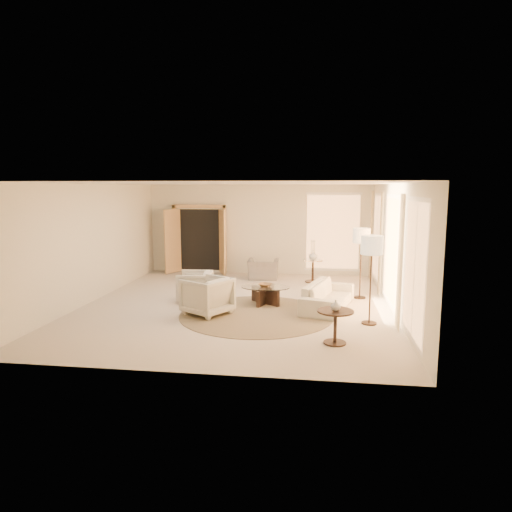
# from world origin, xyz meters

# --- Properties ---
(room) EXTENTS (7.04, 8.04, 2.83)m
(room) POSITION_xyz_m (0.00, 0.00, 1.40)
(room) COLOR beige
(room) RESTS_ON ground
(windows_right) EXTENTS (0.10, 6.40, 2.40)m
(windows_right) POSITION_xyz_m (3.45, 0.10, 1.35)
(windows_right) COLOR #FFB166
(windows_right) RESTS_ON room
(window_back_corner) EXTENTS (1.70, 0.10, 2.40)m
(window_back_corner) POSITION_xyz_m (2.30, 3.95, 1.35)
(window_back_corner) COLOR #FFB166
(window_back_corner) RESTS_ON room
(curtains_right) EXTENTS (0.06, 5.20, 2.60)m
(curtains_right) POSITION_xyz_m (3.40, 1.00, 1.30)
(curtains_right) COLOR tan
(curtains_right) RESTS_ON room
(french_doors) EXTENTS (1.95, 0.66, 2.16)m
(french_doors) POSITION_xyz_m (-1.90, 3.82, 1.07)
(french_doors) COLOR tan
(french_doors) RESTS_ON room
(area_rug) EXTENTS (4.02, 4.02, 0.01)m
(area_rug) POSITION_xyz_m (0.57, -0.77, 0.01)
(area_rug) COLOR #463928
(area_rug) RESTS_ON room
(sofa) EXTENTS (1.29, 2.15, 0.59)m
(sofa) POSITION_xyz_m (2.10, -0.03, 0.29)
(sofa) COLOR beige
(sofa) RESTS_ON room
(armchair_left) EXTENTS (0.79, 0.83, 0.80)m
(armchair_left) POSITION_xyz_m (-1.06, 0.23, 0.40)
(armchair_left) COLOR beige
(armchair_left) RESTS_ON room
(armchair_right) EXTENTS (1.15, 1.16, 0.89)m
(armchair_right) POSITION_xyz_m (-0.48, -0.88, 0.45)
(armchair_right) COLOR beige
(armchair_right) RESTS_ON room
(accent_chair) EXTENTS (0.93, 0.63, 0.79)m
(accent_chair) POSITION_xyz_m (0.25, 3.10, 0.39)
(accent_chair) COLOR gray
(accent_chair) RESTS_ON room
(coffee_table) EXTENTS (1.42, 1.42, 0.42)m
(coffee_table) POSITION_xyz_m (0.65, 0.16, 0.26)
(coffee_table) COLOR black
(coffee_table) RESTS_ON room
(end_table) EXTENTS (0.63, 0.63, 0.60)m
(end_table) POSITION_xyz_m (2.18, -2.40, 0.41)
(end_table) COLOR black
(end_table) RESTS_ON room
(side_table) EXTENTS (0.56, 0.56, 0.66)m
(side_table) POSITION_xyz_m (1.72, 2.84, 0.40)
(side_table) COLOR #30231B
(side_table) RESTS_ON room
(floor_lamp_near) EXTENTS (0.42, 0.42, 1.73)m
(floor_lamp_near) POSITION_xyz_m (2.90, 1.05, 1.48)
(floor_lamp_near) COLOR #30231B
(floor_lamp_near) RESTS_ON room
(floor_lamp_far) EXTENTS (0.43, 0.43, 1.78)m
(floor_lamp_far) POSITION_xyz_m (2.90, -1.13, 1.52)
(floor_lamp_far) COLOR #30231B
(floor_lamp_far) RESTS_ON room
(bowl) EXTENTS (0.39, 0.39, 0.08)m
(bowl) POSITION_xyz_m (0.65, 0.16, 0.46)
(bowl) COLOR brown
(bowl) RESTS_ON coffee_table
(end_vase) EXTENTS (0.18, 0.18, 0.18)m
(end_vase) POSITION_xyz_m (2.18, -2.40, 0.69)
(end_vase) COLOR silver
(end_vase) RESTS_ON end_table
(side_vase) EXTENTS (0.35, 0.35, 0.27)m
(side_vase) POSITION_xyz_m (1.72, 2.84, 0.79)
(side_vase) COLOR silver
(side_vase) RESTS_ON side_table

